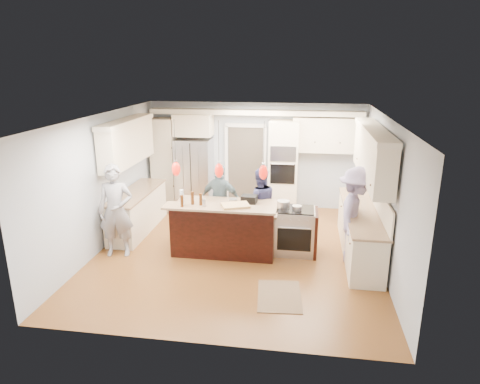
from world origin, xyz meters
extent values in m
plane|color=#8E5E27|center=(0.00, 0.00, 0.00)|extent=(6.00, 6.00, 0.00)
cube|color=#B2BCC6|center=(0.00, 3.00, 1.35)|extent=(5.50, 0.04, 2.70)
cube|color=#B2BCC6|center=(0.00, -3.00, 1.35)|extent=(5.50, 0.04, 2.70)
cube|color=#B2BCC6|center=(-2.75, 0.00, 1.35)|extent=(0.04, 6.00, 2.70)
cube|color=#B2BCC6|center=(2.75, 0.00, 1.35)|extent=(0.04, 6.00, 2.70)
cube|color=white|center=(0.00, 0.00, 2.70)|extent=(5.50, 6.00, 0.04)
cube|color=#B7B7BC|center=(-1.55, 2.64, 0.90)|extent=(0.90, 0.70, 1.80)
cube|color=beige|center=(0.75, 2.67, 1.15)|extent=(0.72, 0.64, 2.30)
cube|color=black|center=(0.75, 2.34, 1.55)|extent=(0.60, 0.02, 0.35)
cube|color=black|center=(0.75, 2.34, 1.05)|extent=(0.60, 0.02, 0.50)
cylinder|color=#B7B7BC|center=(0.75, 2.31, 1.30)|extent=(0.55, 0.02, 0.02)
cube|color=beige|center=(-2.35, 2.70, 1.15)|extent=(0.60, 0.58, 2.30)
cube|color=beige|center=(-1.55, 2.70, 2.15)|extent=(0.95, 0.58, 0.55)
cube|color=beige|center=(1.80, 2.82, 1.95)|extent=(1.70, 0.35, 0.85)
cube|color=beige|center=(0.00, 2.80, 2.48)|extent=(5.30, 0.38, 0.12)
cube|color=#4C443A|center=(-0.25, 2.99, 1.05)|extent=(0.90, 0.06, 2.10)
cube|color=white|center=(-0.25, 2.95, 2.13)|extent=(1.04, 0.06, 0.10)
cube|color=beige|center=(2.40, 0.30, 0.44)|extent=(0.60, 3.00, 0.88)
cube|color=tan|center=(2.40, 0.30, 0.90)|extent=(0.64, 3.05, 0.04)
cube|color=beige|center=(2.52, 0.30, 1.98)|extent=(0.35, 3.00, 0.85)
cube|color=beige|center=(2.51, 0.30, 2.46)|extent=(0.37, 3.10, 0.10)
cube|color=beige|center=(-2.40, 0.80, 0.44)|extent=(0.60, 2.20, 0.88)
cube|color=tan|center=(-2.40, 0.80, 0.90)|extent=(0.64, 2.25, 0.04)
cube|color=beige|center=(-2.52, 0.80, 1.98)|extent=(0.35, 2.20, 0.85)
cube|color=beige|center=(-2.51, 0.80, 2.46)|extent=(0.37, 2.30, 0.10)
cube|color=black|center=(-0.25, 0.15, 0.44)|extent=(2.00, 1.00, 0.88)
cube|color=tan|center=(-0.25, 0.15, 0.90)|extent=(2.10, 1.10, 0.04)
cube|color=black|center=(-0.25, -0.41, 0.54)|extent=(2.00, 0.12, 1.08)
cube|color=tan|center=(-0.25, -0.55, 1.10)|extent=(2.10, 0.42, 0.04)
cube|color=black|center=(0.19, 0.35, 1.00)|extent=(0.32, 0.27, 0.16)
cube|color=#B7B7BC|center=(1.13, 0.15, 0.45)|extent=(0.76, 0.66, 0.90)
cube|color=black|center=(1.13, -0.19, 0.40)|extent=(0.65, 0.01, 0.45)
cube|color=black|center=(1.13, 0.15, 0.91)|extent=(0.72, 0.59, 0.02)
cube|color=black|center=(1.54, 0.15, 0.44)|extent=(0.06, 0.71, 0.88)
cylinder|color=black|center=(-1.05, -0.51, 2.33)|extent=(0.01, 0.01, 0.75)
ellipsoid|color=red|center=(-1.05, -0.51, 1.80)|extent=(0.15, 0.15, 0.26)
cylinder|color=black|center=(-0.25, -0.51, 2.33)|extent=(0.01, 0.01, 0.75)
ellipsoid|color=red|center=(-0.25, -0.51, 1.80)|extent=(0.15, 0.15, 0.26)
cylinder|color=black|center=(0.55, -0.51, 2.33)|extent=(0.01, 0.01, 0.75)
ellipsoid|color=red|center=(0.55, -0.51, 1.80)|extent=(0.15, 0.15, 0.26)
imported|color=gray|center=(-2.30, -0.48, 0.92)|extent=(0.74, 0.56, 1.83)
imported|color=navy|center=(0.35, 0.85, 0.77)|extent=(0.87, 0.75, 1.53)
imported|color=slate|center=(-0.50, 0.85, 0.79)|extent=(0.97, 0.52, 1.58)
imported|color=#9083B1|center=(2.25, -0.06, 0.92)|extent=(0.98, 1.33, 1.84)
cube|color=#836447|center=(0.95, -1.61, 0.01)|extent=(0.78, 1.08, 0.01)
cylinder|color=silver|center=(-0.94, -0.57, 1.27)|extent=(0.08, 0.08, 0.30)
cylinder|color=#48250C|center=(-0.77, -0.47, 1.24)|extent=(0.06, 0.06, 0.25)
cylinder|color=#48250C|center=(-0.93, -0.64, 1.23)|extent=(0.07, 0.07, 0.22)
cylinder|color=#48250C|center=(-0.61, -0.49, 1.23)|extent=(0.06, 0.06, 0.23)
cylinder|color=#B7B7BC|center=(-0.53, -0.54, 1.19)|extent=(0.09, 0.09, 0.14)
cube|color=tan|center=(0.04, -0.47, 1.14)|extent=(0.59, 0.51, 0.04)
cylinder|color=#B7B7BC|center=(0.89, 0.17, 0.99)|extent=(0.25, 0.25, 0.15)
cylinder|color=#B7B7BC|center=(1.16, 0.06, 0.97)|extent=(0.19, 0.19, 0.09)
camera|label=1|loc=(1.24, -7.82, 3.66)|focal=32.00mm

